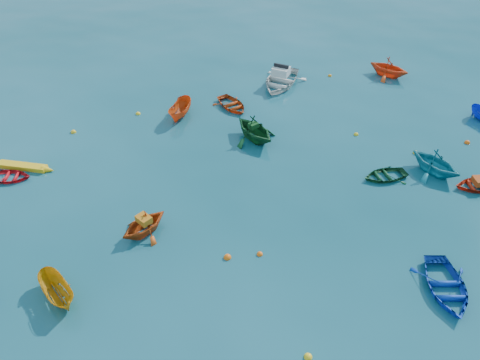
# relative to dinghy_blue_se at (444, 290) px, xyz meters

# --- Properties ---
(ground) EXTENTS (160.00, 160.00, 0.00)m
(ground) POSITION_rel_dinghy_blue_se_xyz_m (-9.60, 1.26, 0.00)
(ground) COLOR #0A434C
(ground) RESTS_ON ground
(dinghy_blue_se) EXTENTS (2.76, 3.64, 0.71)m
(dinghy_blue_se) POSITION_rel_dinghy_blue_se_xyz_m (0.00, 0.00, 0.00)
(dinghy_blue_se) COLOR #0D39AC
(dinghy_blue_se) RESTS_ON ground
(dinghy_orange_w) EXTENTS (3.25, 3.32, 1.33)m
(dinghy_orange_w) POSITION_rel_dinghy_blue_se_xyz_m (-13.92, 2.17, 0.00)
(dinghy_orange_w) COLOR #CA4913
(dinghy_orange_w) RESTS_ON ground
(sampan_yellow_mid) EXTENTS (2.61, 2.60, 1.04)m
(sampan_yellow_mid) POSITION_rel_dinghy_blue_se_xyz_m (-16.55, -2.05, 0.00)
(sampan_yellow_mid) COLOR orange
(sampan_yellow_mid) RESTS_ON ground
(dinghy_green_e) EXTENTS (3.04, 2.61, 0.53)m
(dinghy_green_e) POSITION_rel_dinghy_blue_se_xyz_m (-1.50, 7.81, 0.00)
(dinghy_green_e) COLOR #0F4122
(dinghy_green_e) RESTS_ON ground
(dinghy_cyan_se) EXTENTS (3.96, 3.96, 1.58)m
(dinghy_cyan_se) POSITION_rel_dinghy_blue_se_xyz_m (1.36, 8.59, 0.00)
(dinghy_cyan_se) COLOR teal
(dinghy_cyan_se) RESTS_ON ground
(dinghy_red_nw) EXTENTS (2.61, 1.97, 0.51)m
(dinghy_red_nw) POSITION_rel_dinghy_blue_se_xyz_m (-22.67, 5.56, 0.00)
(dinghy_red_nw) COLOR red
(dinghy_red_nw) RESTS_ON ground
(sampan_orange_n) EXTENTS (1.54, 3.02, 1.12)m
(sampan_orange_n) POSITION_rel_dinghy_blue_se_xyz_m (-14.34, 13.28, 0.00)
(sampan_orange_n) COLOR #DD4D14
(sampan_orange_n) RESTS_ON ground
(dinghy_green_n) EXTENTS (4.25, 4.28, 1.70)m
(dinghy_green_n) POSITION_rel_dinghy_blue_se_xyz_m (-9.17, 10.97, 0.00)
(dinghy_green_n) COLOR #114C21
(dinghy_green_n) RESTS_ON ground
(dinghy_red_ne) EXTENTS (2.97, 2.35, 0.56)m
(dinghy_red_ne) POSITION_rel_dinghy_blue_se_xyz_m (3.53, 7.42, 0.00)
(dinghy_red_ne) COLOR red
(dinghy_red_ne) RESTS_ON ground
(dinghy_red_far) EXTENTS (3.43, 3.57, 0.60)m
(dinghy_red_far) POSITION_rel_dinghy_blue_se_xyz_m (-11.02, 14.84, 0.00)
(dinghy_red_far) COLOR #BB3A0F
(dinghy_red_far) RESTS_ON ground
(dinghy_orange_far) EXTENTS (3.98, 3.84, 1.61)m
(dinghy_orange_far) POSITION_rel_dinghy_blue_se_xyz_m (0.52, 20.90, 0.00)
(dinghy_orange_far) COLOR #EE4716
(dinghy_orange_far) RESTS_ON ground
(kayak_yellow) EXTENTS (3.69, 0.82, 0.36)m
(kayak_yellow) POSITION_rel_dinghy_blue_se_xyz_m (-22.36, 6.59, 0.00)
(kayak_yellow) COLOR yellow
(kayak_yellow) RESTS_ON ground
(motorboat_white) EXTENTS (4.53, 5.34, 1.54)m
(motorboat_white) POSITION_rel_dinghy_blue_se_xyz_m (-7.77, 18.60, 0.00)
(motorboat_white) COLOR silver
(motorboat_white) RESTS_ON ground
(tarp_orange_a) EXTENTS (0.90, 0.87, 0.35)m
(tarp_orange_a) POSITION_rel_dinghy_blue_se_xyz_m (-13.89, 2.21, 0.84)
(tarp_orange_a) COLOR orange
(tarp_orange_a) RESTS_ON dinghy_orange_w
(tarp_green_b) EXTENTS (0.72, 0.71, 0.28)m
(tarp_green_b) POSITION_rel_dinghy_blue_se_xyz_m (-9.24, 11.04, 0.99)
(tarp_green_b) COLOR #114619
(tarp_green_b) RESTS_ON dinghy_green_n
(tarp_orange_b) EXTENTS (0.65, 0.79, 0.34)m
(tarp_orange_b) POSITION_rel_dinghy_blue_se_xyz_m (3.43, 7.41, 0.45)
(tarp_orange_b) COLOR #B73F12
(tarp_orange_b) RESTS_ON dinghy_red_ne
(buoy_ye_a) EXTENTS (0.33, 0.33, 0.33)m
(buoy_ye_a) POSITION_rel_dinghy_blue_se_xyz_m (-5.97, -3.80, 0.00)
(buoy_ye_a) COLOR yellow
(buoy_ye_a) RESTS_ON ground
(buoy_or_b) EXTENTS (0.29, 0.29, 0.29)m
(buoy_or_b) POSITION_rel_dinghy_blue_se_xyz_m (-8.16, 1.26, 0.00)
(buoy_or_b) COLOR #FF600D
(buoy_or_b) RESTS_ON ground
(buoy_ye_b) EXTENTS (0.36, 0.36, 0.36)m
(buoy_ye_b) POSITION_rel_dinghy_blue_se_xyz_m (-20.88, 10.59, 0.00)
(buoy_ye_b) COLOR yellow
(buoy_ye_b) RESTS_ON ground
(buoy_or_c) EXTENTS (0.37, 0.37, 0.37)m
(buoy_or_c) POSITION_rel_dinghy_blue_se_xyz_m (-9.66, 0.91, 0.00)
(buoy_or_c) COLOR #FB610D
(buoy_or_c) RESTS_ON ground
(buoy_ye_c) EXTENTS (0.31, 0.31, 0.31)m
(buoy_ye_c) POSITION_rel_dinghy_blue_se_xyz_m (-2.69, 12.14, 0.00)
(buoy_ye_c) COLOR yellow
(buoy_ye_c) RESTS_ON ground
(buoy_or_d) EXTENTS (0.36, 0.36, 0.36)m
(buoy_or_d) POSITION_rel_dinghy_blue_se_xyz_m (4.15, 11.88, 0.00)
(buoy_or_d) COLOR #EF560D
(buoy_or_d) RESTS_ON ground
(buoy_ye_d) EXTENTS (0.33, 0.33, 0.33)m
(buoy_ye_d) POSITION_rel_dinghy_blue_se_xyz_m (-17.33, 13.26, 0.00)
(buoy_ye_d) COLOR yellow
(buoy_ye_d) RESTS_ON ground
(buoy_or_e) EXTENTS (0.29, 0.29, 0.29)m
(buoy_or_e) POSITION_rel_dinghy_blue_se_xyz_m (-3.96, 20.43, 0.00)
(buoy_or_e) COLOR orange
(buoy_or_e) RESTS_ON ground
(buoy_ye_e) EXTENTS (0.34, 0.34, 0.34)m
(buoy_ye_e) POSITION_rel_dinghy_blue_se_xyz_m (0.72, 10.42, 0.00)
(buoy_ye_e) COLOR yellow
(buoy_ye_e) RESTS_ON ground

